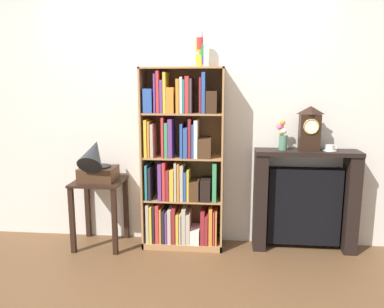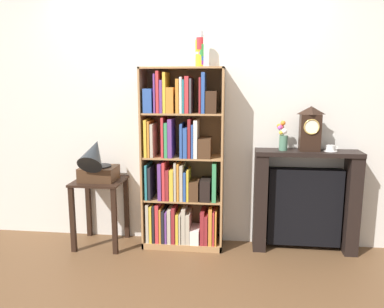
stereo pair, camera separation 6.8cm
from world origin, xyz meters
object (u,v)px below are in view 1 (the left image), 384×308
(side_table_left, at_px, (100,198))
(fireplace_mantel, at_px, (304,201))
(flower_vase, at_px, (282,137))
(bookshelf, at_px, (181,169))
(teacup_with_saucer, at_px, (330,148))
(cup_stack, at_px, (199,49))
(gramophone, at_px, (96,163))
(mantel_clock, at_px, (310,128))

(side_table_left, xyz_separation_m, fireplace_mantel, (1.99, 0.12, -0.00))
(side_table_left, bearing_deg, flower_vase, 3.18)
(bookshelf, height_order, flower_vase, bookshelf)
(bookshelf, relative_size, teacup_with_saucer, 13.53)
(side_table_left, distance_m, fireplace_mantel, 2.00)
(fireplace_mantel, bearing_deg, flower_vase, -174.82)
(cup_stack, distance_m, gramophone, 1.44)
(fireplace_mantel, xyz_separation_m, teacup_with_saucer, (0.20, -0.02, 0.52))
(bookshelf, height_order, side_table_left, bookshelf)
(cup_stack, distance_m, side_table_left, 1.72)
(bookshelf, height_order, teacup_with_saucer, bookshelf)
(mantel_clock, bearing_deg, flower_vase, 179.75)
(cup_stack, distance_m, fireplace_mantel, 1.75)
(gramophone, xyz_separation_m, flower_vase, (1.75, 0.16, 0.25))
(gramophone, bearing_deg, bookshelf, 8.76)
(bookshelf, relative_size, cup_stack, 5.44)
(side_table_left, bearing_deg, cup_stack, 5.15)
(teacup_with_saucer, bearing_deg, flower_vase, -179.83)
(gramophone, bearing_deg, mantel_clock, 4.47)
(bookshelf, bearing_deg, mantel_clock, 1.55)
(bookshelf, relative_size, side_table_left, 2.62)
(gramophone, bearing_deg, side_table_left, 90.00)
(gramophone, distance_m, mantel_clock, 2.03)
(side_table_left, relative_size, gramophone, 1.40)
(bookshelf, xyz_separation_m, fireplace_mantel, (1.19, 0.05, -0.29))
(side_table_left, relative_size, fireplace_mantel, 0.68)
(fireplace_mantel, distance_m, mantel_clock, 0.70)
(gramophone, xyz_separation_m, fireplace_mantel, (1.99, 0.18, -0.37))
(side_table_left, bearing_deg, gramophone, -90.00)
(gramophone, distance_m, flower_vase, 1.78)
(gramophone, xyz_separation_m, mantel_clock, (2.00, 0.16, 0.33))
(cup_stack, bearing_deg, bookshelf, -172.09)
(bookshelf, bearing_deg, gramophone, -171.24)
(cup_stack, xyz_separation_m, teacup_with_saucer, (1.22, 0.01, -0.90))
(fireplace_mantel, height_order, teacup_with_saucer, teacup_with_saucer)
(gramophone, relative_size, fireplace_mantel, 0.48)
(cup_stack, height_order, mantel_clock, cup_stack)
(fireplace_mantel, distance_m, teacup_with_saucer, 0.56)
(side_table_left, relative_size, teacup_with_saucer, 5.16)
(mantel_clock, distance_m, flower_vase, 0.26)
(bookshelf, height_order, cup_stack, cup_stack)
(bookshelf, distance_m, flower_vase, 1.01)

